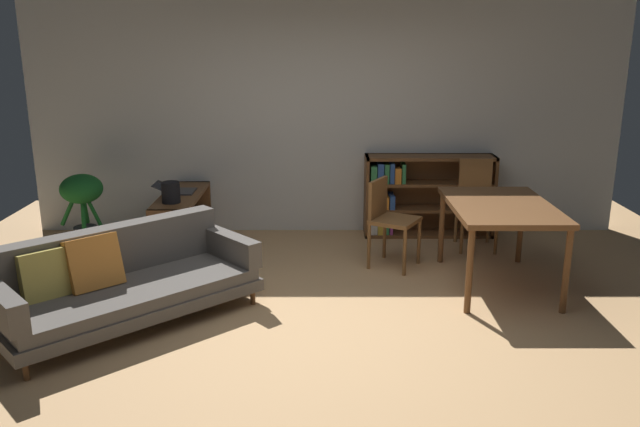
% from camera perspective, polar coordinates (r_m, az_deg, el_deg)
% --- Properties ---
extents(ground_plane, '(8.16, 8.16, 0.00)m').
position_cam_1_polar(ground_plane, '(5.25, 0.85, -9.95)').
color(ground_plane, tan).
extents(back_wall_panel, '(6.80, 0.10, 2.70)m').
position_cam_1_polar(back_wall_panel, '(7.49, 0.66, 8.57)').
color(back_wall_panel, silver).
rests_on(back_wall_panel, ground_plane).
extents(fabric_couch, '(2.10, 2.02, 0.74)m').
position_cam_1_polar(fabric_couch, '(5.47, -17.10, -5.66)').
color(fabric_couch, brown).
rests_on(fabric_couch, ground_plane).
extents(media_console, '(0.41, 1.30, 0.61)m').
position_cam_1_polar(media_console, '(7.12, -11.93, -0.72)').
color(media_console, brown).
rests_on(media_console, ground_plane).
extents(open_laptop, '(0.43, 0.31, 0.10)m').
position_cam_1_polar(open_laptop, '(7.15, -12.41, 2.07)').
color(open_laptop, '#333338').
rests_on(open_laptop, media_console).
extents(desk_speaker, '(0.19, 0.19, 0.21)m').
position_cam_1_polar(desk_speaker, '(6.69, -12.91, 1.85)').
color(desk_speaker, black).
rests_on(desk_speaker, media_console).
extents(potted_floor_plant, '(0.52, 0.45, 0.83)m').
position_cam_1_polar(potted_floor_plant, '(7.38, -20.14, 1.26)').
color(potted_floor_plant, '#333338').
rests_on(potted_floor_plant, ground_plane).
extents(dining_table, '(0.90, 1.36, 0.78)m').
position_cam_1_polar(dining_table, '(6.07, 15.85, 0.13)').
color(dining_table, brown).
rests_on(dining_table, ground_plane).
extents(dining_chair_near, '(0.57, 0.57, 0.88)m').
position_cam_1_polar(dining_chair_near, '(6.45, 6.27, -0.25)').
color(dining_chair_near, brown).
rests_on(dining_chair_near, ground_plane).
extents(dining_chair_far, '(0.42, 0.47, 0.96)m').
position_cam_1_polar(dining_chair_far, '(7.21, 13.82, 1.24)').
color(dining_chair_far, brown).
rests_on(dining_chair_far, ground_plane).
extents(bookshelf, '(1.48, 0.34, 0.94)m').
position_cam_1_polar(bookshelf, '(7.54, 8.86, 1.66)').
color(bookshelf, brown).
rests_on(bookshelf, ground_plane).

